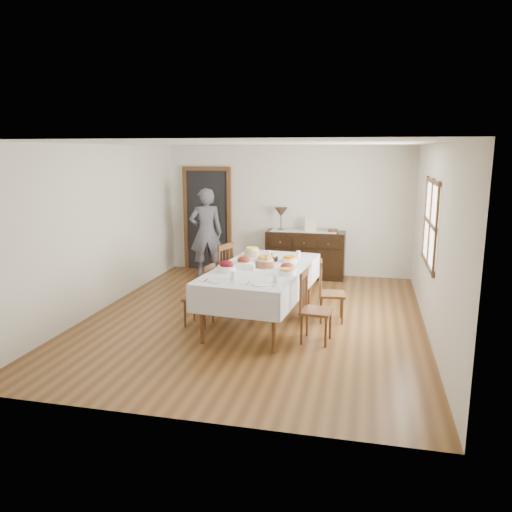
% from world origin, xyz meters
% --- Properties ---
extents(ground, '(6.00, 6.00, 0.00)m').
position_xyz_m(ground, '(0.00, 0.00, 0.00)').
color(ground, brown).
extents(room_shell, '(5.02, 6.02, 2.65)m').
position_xyz_m(room_shell, '(-0.15, 0.42, 1.64)').
color(room_shell, white).
rests_on(room_shell, ground).
extents(dining_table, '(1.47, 2.55, 0.84)m').
position_xyz_m(dining_table, '(0.14, -0.15, 0.74)').
color(dining_table, silver).
rests_on(dining_table, ground).
extents(chair_left_near, '(0.42, 0.42, 0.91)m').
position_xyz_m(chair_left_near, '(-0.68, -0.47, 0.46)').
color(chair_left_near, '#57331A').
rests_on(chair_left_near, ground).
extents(chair_left_far, '(0.55, 0.55, 1.05)m').
position_xyz_m(chair_left_far, '(-0.70, 0.45, 0.53)').
color(chair_left_far, '#57331A').
rests_on(chair_left_far, ground).
extents(chair_right_near, '(0.43, 0.43, 0.95)m').
position_xyz_m(chair_right_near, '(0.96, -0.73, 0.48)').
color(chair_right_near, '#57331A').
rests_on(chair_right_near, ground).
extents(chair_right_far, '(0.42, 0.42, 0.92)m').
position_xyz_m(chair_right_far, '(1.09, 0.15, 0.46)').
color(chair_right_far, '#57331A').
rests_on(chair_right_far, ground).
extents(sideboard, '(1.55, 0.56, 0.93)m').
position_xyz_m(sideboard, '(0.42, 2.72, 0.47)').
color(sideboard, black).
rests_on(sideboard, ground).
extents(person, '(0.70, 0.58, 1.91)m').
position_xyz_m(person, '(-1.52, 2.30, 0.95)').
color(person, '#4E4F5A').
rests_on(person, ground).
extents(bread_basket, '(0.28, 0.28, 0.17)m').
position_xyz_m(bread_basket, '(0.18, -0.12, 0.92)').
color(bread_basket, brown).
rests_on(bread_basket, dining_table).
extents(egg_basket, '(0.25, 0.25, 0.11)m').
position_xyz_m(egg_basket, '(0.17, 0.33, 0.88)').
color(egg_basket, black).
rests_on(egg_basket, dining_table).
extents(ham_platter_a, '(0.27, 0.27, 0.11)m').
position_xyz_m(ham_platter_a, '(-0.20, 0.11, 0.87)').
color(ham_platter_a, white).
rests_on(ham_platter_a, dining_table).
extents(ham_platter_b, '(0.30, 0.30, 0.11)m').
position_xyz_m(ham_platter_b, '(0.52, -0.19, 0.87)').
color(ham_platter_b, white).
rests_on(ham_platter_b, dining_table).
extents(beet_bowl, '(0.27, 0.27, 0.15)m').
position_xyz_m(beet_bowl, '(-0.29, -0.50, 0.90)').
color(beet_bowl, white).
rests_on(beet_bowl, dining_table).
extents(carrot_bowl, '(0.24, 0.24, 0.09)m').
position_xyz_m(carrot_bowl, '(0.48, 0.30, 0.88)').
color(carrot_bowl, white).
rests_on(carrot_bowl, dining_table).
extents(pineapple_bowl, '(0.26, 0.26, 0.14)m').
position_xyz_m(pineapple_bowl, '(-0.17, 0.59, 0.90)').
color(pineapple_bowl, tan).
rests_on(pineapple_bowl, dining_table).
extents(casserole_dish, '(0.25, 0.25, 0.08)m').
position_xyz_m(casserole_dish, '(0.56, -0.47, 0.88)').
color(casserole_dish, white).
rests_on(casserole_dish, dining_table).
extents(butter_dish, '(0.15, 0.10, 0.07)m').
position_xyz_m(butter_dish, '(0.01, -0.33, 0.88)').
color(butter_dish, white).
rests_on(butter_dish, dining_table).
extents(setting_left, '(0.43, 0.31, 0.10)m').
position_xyz_m(setting_left, '(-0.19, -1.00, 0.86)').
color(setting_left, white).
rests_on(setting_left, dining_table).
extents(setting_right, '(0.43, 0.31, 0.10)m').
position_xyz_m(setting_right, '(0.39, -1.04, 0.86)').
color(setting_right, white).
rests_on(setting_right, dining_table).
extents(glass_far_a, '(0.07, 0.07, 0.09)m').
position_xyz_m(glass_far_a, '(0.08, 0.64, 0.89)').
color(glass_far_a, white).
rests_on(glass_far_a, dining_table).
extents(glass_far_b, '(0.06, 0.06, 0.11)m').
position_xyz_m(glass_far_b, '(0.57, 0.61, 0.90)').
color(glass_far_b, white).
rests_on(glass_far_b, dining_table).
extents(runner, '(1.30, 0.35, 0.01)m').
position_xyz_m(runner, '(0.38, 2.71, 0.94)').
color(runner, silver).
rests_on(runner, sideboard).
extents(table_lamp, '(0.26, 0.26, 0.46)m').
position_xyz_m(table_lamp, '(-0.08, 2.72, 1.29)').
color(table_lamp, brown).
rests_on(table_lamp, sideboard).
extents(picture_frame, '(0.22, 0.08, 0.28)m').
position_xyz_m(picture_frame, '(0.52, 2.66, 1.07)').
color(picture_frame, beige).
rests_on(picture_frame, sideboard).
extents(deco_bowl, '(0.20, 0.20, 0.06)m').
position_xyz_m(deco_bowl, '(0.95, 2.75, 0.96)').
color(deco_bowl, '#57331A').
rests_on(deco_bowl, sideboard).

